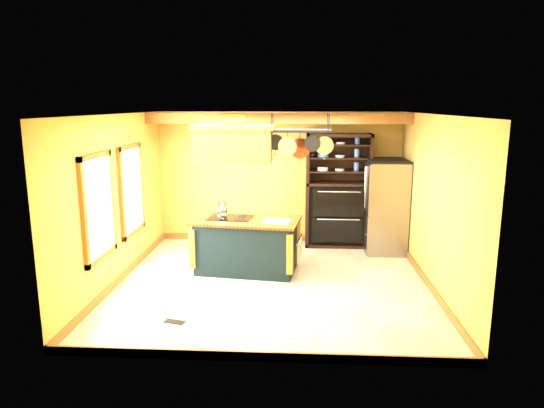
# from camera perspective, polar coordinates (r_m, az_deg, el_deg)

# --- Properties ---
(floor) EXTENTS (5.00, 5.00, 0.00)m
(floor) POSITION_cam_1_polar(r_m,az_deg,el_deg) (8.01, 0.04, -9.19)
(floor) COLOR beige
(floor) RESTS_ON ground
(ceiling) EXTENTS (5.00, 5.00, 0.00)m
(ceiling) POSITION_cam_1_polar(r_m,az_deg,el_deg) (7.48, 0.05, 10.51)
(ceiling) COLOR white
(ceiling) RESTS_ON wall_back
(wall_back) EXTENTS (5.00, 0.02, 2.70)m
(wall_back) POSITION_cam_1_polar(r_m,az_deg,el_deg) (10.09, 0.85, 3.12)
(wall_back) COLOR gold
(wall_back) RESTS_ON floor
(wall_front) EXTENTS (5.00, 0.02, 2.70)m
(wall_front) POSITION_cam_1_polar(r_m,az_deg,el_deg) (5.21, -1.51, -5.11)
(wall_front) COLOR gold
(wall_front) RESTS_ON floor
(wall_left) EXTENTS (0.02, 5.00, 2.70)m
(wall_left) POSITION_cam_1_polar(r_m,az_deg,el_deg) (8.16, -17.76, 0.51)
(wall_left) COLOR gold
(wall_left) RESTS_ON floor
(wall_right) EXTENTS (0.02, 5.00, 2.70)m
(wall_right) POSITION_cam_1_polar(r_m,az_deg,el_deg) (7.90, 18.47, 0.10)
(wall_right) COLOR gold
(wall_right) RESTS_ON floor
(ceiling_beam) EXTENTS (5.00, 0.15, 0.20)m
(ceiling_beam) POSITION_cam_1_polar(r_m,az_deg,el_deg) (9.18, 0.65, 10.05)
(ceiling_beam) COLOR #95612E
(ceiling_beam) RESTS_ON ceiling
(window_near) EXTENTS (0.06, 1.06, 1.56)m
(window_near) POSITION_cam_1_polar(r_m,az_deg,el_deg) (7.41, -19.72, -0.32)
(window_near) COLOR #95612E
(window_near) RESTS_ON wall_left
(window_far) EXTENTS (0.06, 1.06, 1.56)m
(window_far) POSITION_cam_1_polar(r_m,az_deg,el_deg) (8.69, -16.18, 1.60)
(window_far) COLOR #95612E
(window_far) RESTS_ON wall_left
(kitchen_island) EXTENTS (1.90, 1.21, 1.11)m
(kitchen_island) POSITION_cam_1_polar(r_m,az_deg,el_deg) (8.41, -3.01, -4.79)
(kitchen_island) COLOR black
(kitchen_island) RESTS_ON floor
(range_hood) EXTENTS (1.34, 0.76, 0.80)m
(range_hood) POSITION_cam_1_polar(r_m,az_deg,el_deg) (8.12, -4.55, 7.27)
(range_hood) COLOR #BE7D2F
(range_hood) RESTS_ON ceiling
(pot_rack) EXTENTS (1.10, 0.51, 0.75)m
(pot_rack) POSITION_cam_1_polar(r_m,az_deg,el_deg) (8.05, 3.35, 7.87)
(pot_rack) COLOR black
(pot_rack) RESTS_ON ceiling
(refrigerator) EXTENTS (0.77, 0.91, 1.77)m
(refrigerator) POSITION_cam_1_polar(r_m,az_deg,el_deg) (9.70, 13.15, -0.46)
(refrigerator) COLOR gray
(refrigerator) RESTS_ON floor
(hutch) EXTENTS (1.29, 0.59, 2.28)m
(hutch) POSITION_cam_1_polar(r_m,az_deg,el_deg) (9.95, 7.69, 0.17)
(hutch) COLOR black
(hutch) RESTS_ON floor
(floor_register) EXTENTS (0.30, 0.18, 0.01)m
(floor_register) POSITION_cam_1_polar(r_m,az_deg,el_deg) (6.78, -11.39, -13.42)
(floor_register) COLOR black
(floor_register) RESTS_ON floor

